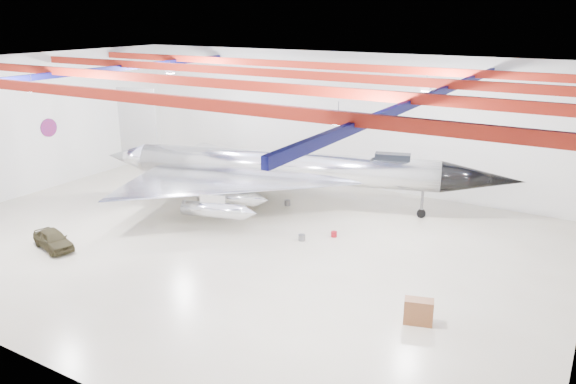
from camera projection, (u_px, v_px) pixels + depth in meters
The scene contains 15 objects.
floor at pixel (234, 240), 36.13m from camera, with size 40.00×40.00×0.00m, color #B7AB91.
wall_back at pixel (338, 119), 46.75m from camera, with size 40.00×40.00×0.00m, color silver.
wall_left at pixel (26, 126), 44.14m from camera, with size 30.00×30.00×0.00m, color silver.
ceiling at pixel (229, 66), 32.77m from camera, with size 40.00×40.00×0.00m, color #0A0F38.
ceiling_structure at pixel (229, 78), 32.98m from camera, with size 39.50×29.50×1.08m.
wall_roundel at pixel (49, 128), 45.90m from camera, with size 1.50×1.50×0.10m, color #B21414.
jet_aircraft at pixel (284, 171), 41.56m from camera, with size 30.57×22.26×8.54m.
jeep at pixel (53, 239), 34.68m from camera, with size 1.43×3.55×1.21m, color #332E19.
desk at pixel (418, 312), 26.30m from camera, with size 1.35×0.67×1.23m, color brown.
crate_ply at pixel (225, 199), 43.49m from camera, with size 0.59×0.47×0.41m, color olive.
engine_drum at pixel (302, 237), 36.04m from camera, with size 0.44×0.44×0.40m, color #59595B.
crate_small at pixel (231, 196), 44.28m from camera, with size 0.42×0.34×0.29m, color #59595B.
tool_chest at pixel (334, 234), 36.64m from camera, with size 0.40×0.40×0.36m, color maroon.
oil_barrel at pixel (240, 202), 42.79m from camera, with size 0.62×0.50×0.44m, color olive.
spares_box at pixel (287, 203), 42.59m from camera, with size 0.45×0.45×0.41m, color #59595B.
Camera 1 is at (20.00, -27.04, 13.99)m, focal length 35.00 mm.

